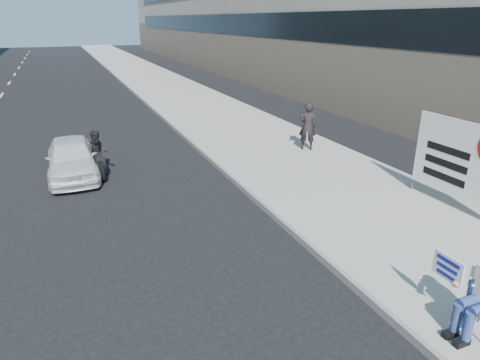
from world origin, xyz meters
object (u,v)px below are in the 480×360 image
protest_banner (465,162)px  white_sedan_near (72,158)px  motorcycle (98,156)px  pedestrian_woman (307,126)px

protest_banner → white_sedan_near: protest_banner is taller
motorcycle → pedestrian_woman: bearing=-5.3°
protest_banner → white_sedan_near: (-8.61, 6.63, -0.80)m
white_sedan_near → motorcycle: 0.79m
pedestrian_woman → protest_banner: (0.68, -6.00, 0.40)m
pedestrian_woman → protest_banner: size_ratio=0.55×
pedestrian_woman → white_sedan_near: (-7.93, 0.63, -0.39)m
pedestrian_woman → motorcycle: pedestrian_woman is taller
pedestrian_woman → white_sedan_near: bearing=25.7°
pedestrian_woman → white_sedan_near: size_ratio=0.48×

